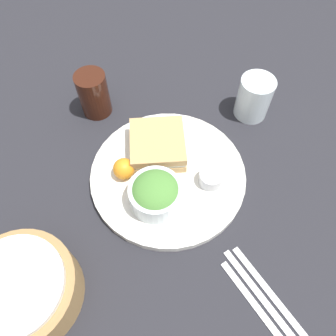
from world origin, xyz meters
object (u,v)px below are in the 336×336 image
object	(u,v)px
fork	(268,291)
spoon	(253,303)
dressing_cup	(211,178)
drink_glass	(94,94)
water_glass	(254,98)
bread_basket	(22,290)
salad_bowl	(156,193)
plate	(168,175)
sandwich	(157,145)
knife	(261,297)

from	to	relation	value
fork	spoon	distance (m)	0.04
dressing_cup	fork	distance (m)	0.24
drink_glass	water_glass	xyz separation A→B (m)	(-0.12, -0.36, -0.00)
bread_basket	fork	world-z (taller)	bread_basket
drink_glass	salad_bowl	bearing A→B (deg)	-166.69
water_glass	fork	bearing A→B (deg)	160.30
plate	drink_glass	world-z (taller)	drink_glass
plate	salad_bowl	bearing A→B (deg)	142.72
sandwich	salad_bowl	bearing A→B (deg)	162.43
plate	sandwich	distance (m)	0.07
drink_glass	knife	world-z (taller)	drink_glass
salad_bowl	fork	size ratio (longest dim) A/B	0.56
salad_bowl	bread_basket	bearing A→B (deg)	111.91
dressing_cup	salad_bowl	bearing A→B (deg)	94.54
fork	bread_basket	bearing A→B (deg)	-122.96
dressing_cup	spoon	size ratio (longest dim) A/B	0.29
bread_basket	fork	distance (m)	0.43
drink_glass	knife	xyz separation A→B (m)	(-0.52, -0.20, -0.05)
drink_glass	fork	bearing A→B (deg)	-157.33
dressing_cup	spoon	world-z (taller)	dressing_cup
bread_basket	water_glass	xyz separation A→B (m)	(0.28, -0.55, 0.01)
salad_bowl	spoon	distance (m)	0.26
dressing_cup	drink_glass	distance (m)	0.34
fork	water_glass	bearing A→B (deg)	143.32
salad_bowl	dressing_cup	bearing A→B (deg)	-85.46
sandwich	plate	bearing A→B (deg)	-175.01
knife	water_glass	distance (m)	0.44
sandwich	knife	bearing A→B (deg)	-165.06
bread_basket	fork	xyz separation A→B (m)	(-0.12, -0.41, -0.04)
drink_glass	water_glass	size ratio (longest dim) A/B	1.07
dressing_cup	knife	xyz separation A→B (m)	(-0.24, -0.01, -0.03)
dressing_cup	drink_glass	xyz separation A→B (m)	(0.28, 0.19, 0.02)
water_glass	knife	bearing A→B (deg)	158.40
plate	knife	bearing A→B (deg)	-163.02
salad_bowl	knife	xyz separation A→B (m)	(-0.23, -0.13, -0.05)
sandwich	drink_glass	bearing A→B (deg)	31.19
water_glass	sandwich	bearing A→B (deg)	102.91
sandwich	water_glass	xyz separation A→B (m)	(0.06, -0.25, 0.01)
plate	salad_bowl	world-z (taller)	salad_bowl
plate	knife	size ratio (longest dim) A/B	1.68
dressing_cup	fork	xyz separation A→B (m)	(-0.23, -0.03, -0.03)
spoon	fork	bearing A→B (deg)	90.00
drink_glass	spoon	distance (m)	0.56
fork	spoon	bearing A→B (deg)	-90.00
sandwich	spoon	bearing A→B (deg)	-167.93
sandwich	drink_glass	size ratio (longest dim) A/B	1.30
spoon	sandwich	bearing A→B (deg)	175.09
dressing_cup	drink_glass	size ratio (longest dim) A/B	0.45
dressing_cup	bread_basket	distance (m)	0.40
plate	bread_basket	bearing A→B (deg)	117.82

